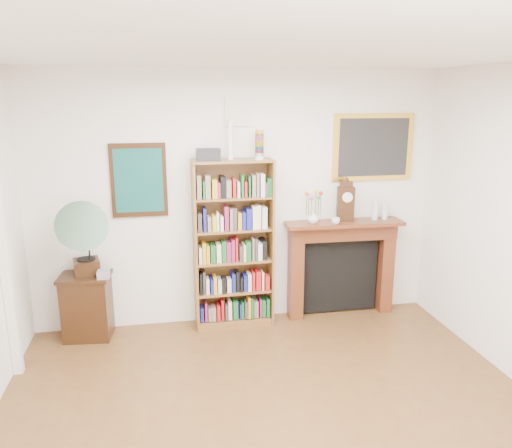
{
  "coord_description": "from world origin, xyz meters",
  "views": [
    {
      "loc": [
        -0.79,
        -2.84,
        2.5
      ],
      "look_at": [
        0.04,
        1.6,
        1.35
      ],
      "focal_mm": 35.0,
      "sensor_mm": 36.0,
      "label": 1
    }
  ],
  "objects": [
    {
      "name": "room",
      "position": [
        0.0,
        0.0,
        1.4
      ],
      "size": [
        4.51,
        5.01,
        2.81
      ],
      "color": "brown",
      "rests_on": "ground"
    },
    {
      "name": "teal_poster",
      "position": [
        -1.05,
        2.48,
        1.65
      ],
      "size": [
        0.58,
        0.04,
        0.78
      ],
      "color": "black",
      "rests_on": "back_wall"
    },
    {
      "name": "small_picture",
      "position": [
        0.0,
        2.48,
        2.35
      ],
      "size": [
        0.26,
        0.04,
        0.3
      ],
      "color": "white",
      "rests_on": "back_wall"
    },
    {
      "name": "gilt_painting",
      "position": [
        1.55,
        2.48,
        1.95
      ],
      "size": [
        0.95,
        0.04,
        0.75
      ],
      "color": "gold",
      "rests_on": "back_wall"
    },
    {
      "name": "bookshelf",
      "position": [
        -0.08,
        2.33,
        1.04
      ],
      "size": [
        0.87,
        0.33,
        2.15
      ],
      "rotation": [
        0.0,
        0.0,
        0.03
      ],
      "color": "brown",
      "rests_on": "floor"
    },
    {
      "name": "side_cabinet",
      "position": [
        -1.65,
        2.29,
        0.35
      ],
      "size": [
        0.55,
        0.43,
        0.7
      ],
      "primitive_type": "cube",
      "rotation": [
        0.0,
        0.0,
        -0.1
      ],
      "color": "black",
      "rests_on": "floor"
    },
    {
      "name": "fireplace",
      "position": [
        1.2,
        2.4,
        0.67
      ],
      "size": [
        1.35,
        0.35,
        1.14
      ],
      "rotation": [
        0.0,
        0.0,
        -0.02
      ],
      "color": "#4D1D11",
      "rests_on": "floor"
    },
    {
      "name": "gramophone",
      "position": [
        -1.63,
        2.2,
        1.17
      ],
      "size": [
        0.63,
        0.72,
        0.82
      ],
      "rotation": [
        0.0,
        0.0,
        0.23
      ],
      "color": "black",
      "rests_on": "side_cabinet"
    },
    {
      "name": "cd_stack",
      "position": [
        -1.44,
        2.17,
        0.74
      ],
      "size": [
        0.12,
        0.12,
        0.08
      ],
      "primitive_type": "cube",
      "rotation": [
        0.0,
        0.0,
        -0.04
      ],
      "color": "#B1B2BE",
      "rests_on": "side_cabinet"
    },
    {
      "name": "mantel_clock",
      "position": [
        1.21,
        2.38,
        1.35
      ],
      "size": [
        0.21,
        0.15,
        0.45
      ],
      "rotation": [
        0.0,
        0.0,
        -0.26
      ],
      "color": "black",
      "rests_on": "fireplace"
    },
    {
      "name": "flower_vase",
      "position": [
        0.82,
        2.33,
        1.2
      ],
      "size": [
        0.17,
        0.17,
        0.14
      ],
      "primitive_type": "imported",
      "rotation": [
        0.0,
        0.0,
        -0.39
      ],
      "color": "white",
      "rests_on": "fireplace"
    },
    {
      "name": "teacup",
      "position": [
        1.06,
        2.25,
        1.17
      ],
      "size": [
        0.1,
        0.1,
        0.07
      ],
      "primitive_type": "imported",
      "rotation": [
        0.0,
        0.0,
        0.06
      ],
      "color": "silver",
      "rests_on": "fireplace"
    },
    {
      "name": "bottle_left",
      "position": [
        1.57,
        2.37,
        1.26
      ],
      "size": [
        0.07,
        0.07,
        0.24
      ],
      "primitive_type": "cylinder",
      "color": "silver",
      "rests_on": "fireplace"
    },
    {
      "name": "bottle_right",
      "position": [
        1.69,
        2.37,
        1.24
      ],
      "size": [
        0.06,
        0.06,
        0.2
      ],
      "primitive_type": "cylinder",
      "color": "silver",
      "rests_on": "fireplace"
    }
  ]
}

